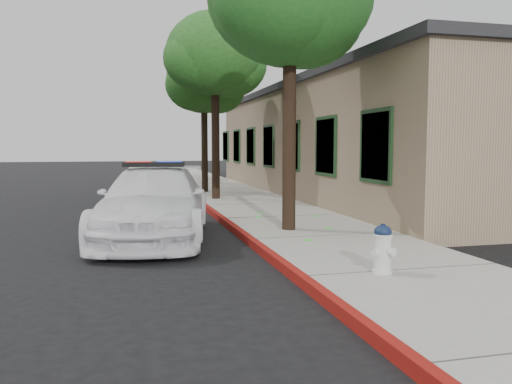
% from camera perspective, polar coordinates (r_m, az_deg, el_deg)
% --- Properties ---
extents(ground, '(120.00, 120.00, 0.00)m').
position_cam_1_polar(ground, '(10.13, -0.77, -6.01)').
color(ground, black).
rests_on(ground, ground).
extents(sidewalk, '(3.20, 60.00, 0.15)m').
position_cam_1_polar(sidewalk, '(13.39, 2.92, -2.98)').
color(sidewalk, gray).
rests_on(sidewalk, ground).
extents(red_curb, '(0.14, 60.00, 0.16)m').
position_cam_1_polar(red_curb, '(13.03, -3.57, -3.18)').
color(red_curb, maroon).
rests_on(red_curb, ground).
extents(clapboard_building, '(7.30, 20.89, 4.24)m').
position_cam_1_polar(clapboard_building, '(20.73, 11.61, 5.46)').
color(clapboard_building, '#91805F').
rests_on(clapboard_building, ground).
extents(police_car, '(2.98, 5.49, 1.63)m').
position_cam_1_polar(police_car, '(11.07, -11.11, -1.20)').
color(police_car, white).
rests_on(police_car, ground).
extents(fire_hydrant, '(0.40, 0.35, 0.71)m').
position_cam_1_polar(fire_hydrant, '(7.58, 13.79, -6.06)').
color(fire_hydrant, silver).
rests_on(fire_hydrant, sidewalk).
extents(street_tree_near, '(3.55, 3.57, 6.46)m').
position_cam_1_polar(street_tree_near, '(11.54, 3.84, 20.24)').
color(street_tree_near, black).
rests_on(street_tree_near, sidewalk).
extents(street_tree_mid, '(3.58, 3.31, 6.32)m').
position_cam_1_polar(street_tree_mid, '(18.09, -4.49, 14.48)').
color(street_tree_mid, black).
rests_on(street_tree_mid, sidewalk).
extents(street_tree_far, '(3.19, 2.96, 5.60)m').
position_cam_1_polar(street_tree_far, '(20.69, -5.65, 11.74)').
color(street_tree_far, black).
rests_on(street_tree_far, sidewalk).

